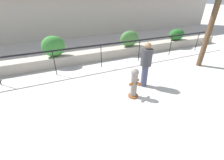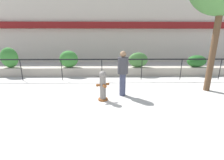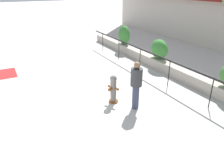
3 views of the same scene
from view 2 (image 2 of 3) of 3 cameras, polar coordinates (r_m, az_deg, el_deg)
The scene contains 10 objects.
ground_plane at distance 3.71m, azimuth -7.54°, elevation -20.32°, with size 120.00×120.00×0.00m, color #BCB7B2.
building_facade at distance 15.09m, azimuth -2.75°, elevation 22.28°, with size 30.00×1.36×8.00m.
planter_wall_low at distance 9.20m, azimuth -3.51°, elevation 3.35°, with size 18.00×0.70×0.50m, color #ADA393.
fence_railing_segment at distance 7.98m, azimuth -3.93°, elevation 7.11°, with size 15.00×0.05×1.15m.
hedge_bush_0 at distance 10.82m, azimuth -34.51°, elevation 7.04°, with size 1.00×0.63×1.19m, color #387F33.
hedge_bush_1 at distance 9.38m, azimuth -16.14°, elevation 7.65°, with size 1.10×0.67×1.00m, color #387F33.
hedge_bush_2 at distance 9.24m, azimuth 9.94°, elevation 7.57°, with size 1.16×0.56×0.89m, color #427538.
hedge_bush_3 at distance 10.52m, azimuth 29.53°, elevation 6.28°, with size 1.15×0.70×0.71m, color #235B23.
fire_hydrant at distance 5.34m, azimuth -3.52°, elevation -2.14°, with size 0.47×0.48×1.08m.
pedestrian at distance 5.71m, azimuth 4.13°, elevation 3.52°, with size 0.55×0.55×1.73m.
Camera 2 is at (0.40, -2.99, 2.15)m, focal length 24.00 mm.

